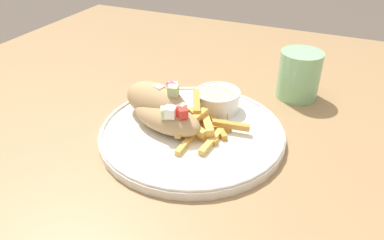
# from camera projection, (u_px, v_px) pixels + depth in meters

# --- Properties ---
(table) EXTENTS (1.29, 1.29, 0.75)m
(table) POSITION_uv_depth(u_px,v_px,m) (182.00, 165.00, 0.70)
(table) COLOR #9E7A51
(table) RESTS_ON ground_plane
(plate) EXTENTS (0.32, 0.32, 0.02)m
(plate) POSITION_uv_depth(u_px,v_px,m) (192.00, 132.00, 0.64)
(plate) COLOR white
(plate) RESTS_ON table
(pita_sandwich_near) EXTENTS (0.14, 0.09, 0.06)m
(pita_sandwich_near) POSITION_uv_depth(u_px,v_px,m) (167.00, 118.00, 0.63)
(pita_sandwich_near) COLOR tan
(pita_sandwich_near) RESTS_ON plate
(pita_sandwich_far) EXTENTS (0.15, 0.10, 0.07)m
(pita_sandwich_far) POSITION_uv_depth(u_px,v_px,m) (157.00, 101.00, 0.66)
(pita_sandwich_far) COLOR tan
(pita_sandwich_far) RESTS_ON plate
(fries_pile) EXTENTS (0.14, 0.15, 0.04)m
(fries_pile) POSITION_uv_depth(u_px,v_px,m) (203.00, 124.00, 0.63)
(fries_pile) COLOR gold
(fries_pile) RESTS_ON plate
(sauce_ramekin) EXTENTS (0.08, 0.08, 0.04)m
(sauce_ramekin) POSITION_uv_depth(u_px,v_px,m) (218.00, 99.00, 0.69)
(sauce_ramekin) COLOR white
(sauce_ramekin) RESTS_ON plate
(water_glass) EXTENTS (0.08, 0.08, 0.10)m
(water_glass) POSITION_uv_depth(u_px,v_px,m) (299.00, 77.00, 0.75)
(water_glass) COLOR #8CCC93
(water_glass) RESTS_ON table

